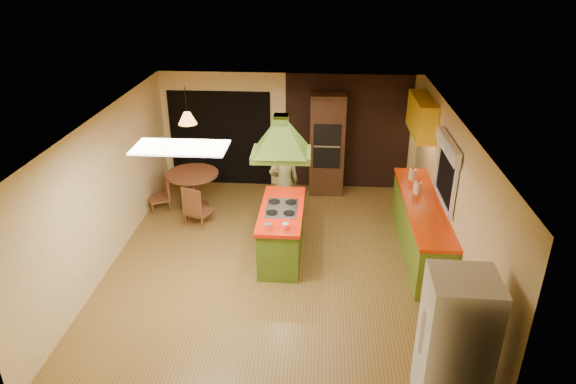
# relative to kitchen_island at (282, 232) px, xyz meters

# --- Properties ---
(ground) EXTENTS (6.50, 6.50, 0.00)m
(ground) POSITION_rel_kitchen_island_xyz_m (-0.07, -0.28, -0.45)
(ground) COLOR olive
(ground) RESTS_ON ground
(room_walls) EXTENTS (5.50, 6.50, 6.50)m
(room_walls) POSITION_rel_kitchen_island_xyz_m (-0.07, -0.28, 0.80)
(room_walls) COLOR beige
(room_walls) RESTS_ON ground
(ceiling_plane) EXTENTS (6.50, 6.50, 0.00)m
(ceiling_plane) POSITION_rel_kitchen_island_xyz_m (-0.07, -0.28, 2.05)
(ceiling_plane) COLOR silver
(ceiling_plane) RESTS_ON room_walls
(brick_panel) EXTENTS (2.64, 0.03, 2.50)m
(brick_panel) POSITION_rel_kitchen_island_xyz_m (1.18, 2.95, 0.80)
(brick_panel) COLOR #381E14
(brick_panel) RESTS_ON ground
(nook_opening) EXTENTS (2.20, 0.03, 2.10)m
(nook_opening) POSITION_rel_kitchen_island_xyz_m (-1.57, 2.95, 0.60)
(nook_opening) COLOR black
(nook_opening) RESTS_ON ground
(right_counter) EXTENTS (0.62, 3.05, 0.92)m
(right_counter) POSITION_rel_kitchen_island_xyz_m (2.38, 0.32, 0.01)
(right_counter) COLOR olive
(right_counter) RESTS_ON ground
(upper_cabinets) EXTENTS (0.34, 1.40, 0.70)m
(upper_cabinets) POSITION_rel_kitchen_island_xyz_m (2.50, 1.92, 1.50)
(upper_cabinets) COLOR yellow
(upper_cabinets) RESTS_ON room_walls
(window_right) EXTENTS (0.12, 1.35, 1.06)m
(window_right) POSITION_rel_kitchen_island_xyz_m (2.62, 0.12, 1.32)
(window_right) COLOR black
(window_right) RESTS_ON room_walls
(fluor_panel) EXTENTS (1.20, 0.60, 0.03)m
(fluor_panel) POSITION_rel_kitchen_island_xyz_m (-1.17, -1.48, 2.03)
(fluor_panel) COLOR white
(fluor_panel) RESTS_ON ceiling_plane
(kitchen_island) EXTENTS (0.72, 1.78, 0.90)m
(kitchen_island) POSITION_rel_kitchen_island_xyz_m (0.00, 0.00, 0.00)
(kitchen_island) COLOR #516F1B
(kitchen_island) RESTS_ON ground
(range_hood) EXTENTS (0.94, 0.69, 0.78)m
(range_hood) POSITION_rel_kitchen_island_xyz_m (0.00, -0.00, 1.80)
(range_hood) COLOR #486419
(range_hood) RESTS_ON ceiling_plane
(man) EXTENTS (0.68, 0.56, 1.60)m
(man) POSITION_rel_kitchen_island_xyz_m (-0.05, 1.24, 0.35)
(man) COLOR brown
(man) RESTS_ON ground
(refrigerator) EXTENTS (0.73, 0.69, 1.74)m
(refrigerator) POSITION_rel_kitchen_island_xyz_m (2.15, -3.09, 0.42)
(refrigerator) COLOR white
(refrigerator) RESTS_ON ground
(wall_oven) EXTENTS (0.73, 0.62, 2.17)m
(wall_oven) POSITION_rel_kitchen_island_xyz_m (0.74, 2.66, 0.63)
(wall_oven) COLOR #482A17
(wall_oven) RESTS_ON ground
(dining_table) EXTENTS (1.04, 1.04, 0.78)m
(dining_table) POSITION_rel_kitchen_island_xyz_m (-1.92, 1.66, 0.10)
(dining_table) COLOR brown
(dining_table) RESTS_ON ground
(chair_left) EXTENTS (0.54, 0.54, 0.73)m
(chair_left) POSITION_rel_kitchen_island_xyz_m (-2.62, 1.56, -0.09)
(chair_left) COLOR brown
(chair_left) RESTS_ON ground
(chair_near) EXTENTS (0.58, 0.58, 0.81)m
(chair_near) POSITION_rel_kitchen_island_xyz_m (-1.67, 1.01, -0.05)
(chair_near) COLOR brown
(chair_near) RESTS_ON ground
(pendant_lamp) EXTENTS (0.36, 0.36, 0.23)m
(pendant_lamp) POSITION_rel_kitchen_island_xyz_m (-1.92, 1.66, 1.45)
(pendant_lamp) COLOR #FF9E3F
(pendant_lamp) RESTS_ON ceiling_plane
(canister_large) EXTENTS (0.17, 0.17, 0.21)m
(canister_large) POSITION_rel_kitchen_island_xyz_m (2.33, 1.28, 0.57)
(canister_large) COLOR #FBF2CA
(canister_large) RESTS_ON right_counter
(canister_medium) EXTENTS (0.17, 0.17, 0.20)m
(canister_medium) POSITION_rel_kitchen_island_xyz_m (2.33, 0.71, 0.57)
(canister_medium) COLOR #F9ECC8
(canister_medium) RESTS_ON right_counter
(canister_small) EXTENTS (0.15, 0.15, 0.15)m
(canister_small) POSITION_rel_kitchen_island_xyz_m (2.33, 0.69, 0.55)
(canister_small) COLOR #F9EEC8
(canister_small) RESTS_ON right_counter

